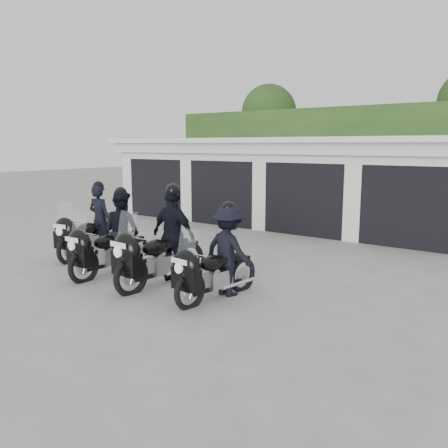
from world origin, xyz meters
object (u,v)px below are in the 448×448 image
Objects in this scene: police_bike_a at (91,226)px; police_bike_b at (115,236)px; police_bike_c at (167,241)px; police_bike_d at (222,256)px.

police_bike_a is 1.78m from police_bike_b.
police_bike_c is 1.14× the size of police_bike_d.
police_bike_b is 1.42m from police_bike_c.
police_bike_c is (1.42, 0.10, 0.06)m from police_bike_b.
police_bike_d is (1.40, -0.03, -0.10)m from police_bike_c.
police_bike_d is at bearing 2.26° from police_bike_c.
police_bike_b is 1.06× the size of police_bike_d.
police_bike_d is (2.82, 0.07, -0.04)m from police_bike_b.
police_bike_c reaches higher than police_bike_b.
police_bike_a is 3.12m from police_bike_c.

